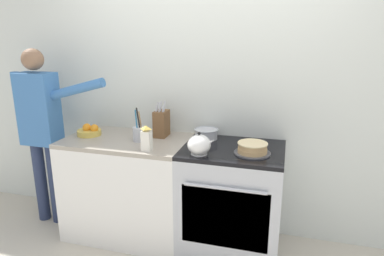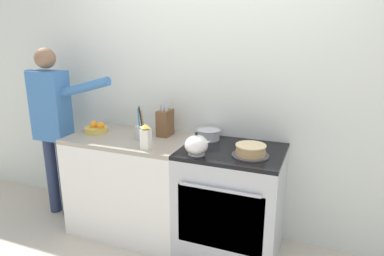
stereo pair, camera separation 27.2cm
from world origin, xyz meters
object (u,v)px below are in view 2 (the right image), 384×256
(person_baker, at_px, (53,119))
(knife_block, at_px, (165,122))
(milk_carton, at_px, (146,137))
(utensil_crock, at_px, (141,132))
(mixing_bowl, at_px, (208,134))
(fruit_bowl, at_px, (96,128))
(layer_cake, at_px, (251,151))
(tea_kettle, at_px, (197,145))
(stove_range, at_px, (231,202))

(person_baker, bearing_deg, knife_block, 4.26)
(knife_block, height_order, milk_carton, knife_block)
(milk_carton, bearing_deg, utensil_crock, 127.55)
(mixing_bowl, xyz_separation_m, knife_block, (-0.39, -0.03, 0.07))
(fruit_bowl, bearing_deg, layer_cake, -3.73)
(tea_kettle, bearing_deg, fruit_bowl, 168.63)
(utensil_crock, bearing_deg, person_baker, 179.41)
(mixing_bowl, height_order, utensil_crock, utensil_crock)
(mixing_bowl, bearing_deg, layer_cake, -32.49)
(stove_range, xyz_separation_m, knife_block, (-0.66, 0.16, 0.57))
(fruit_bowl, height_order, person_baker, person_baker)
(layer_cake, bearing_deg, utensil_crock, 176.75)
(stove_range, xyz_separation_m, milk_carton, (-0.64, -0.24, 0.55))
(fruit_bowl, relative_size, milk_carton, 1.03)
(milk_carton, bearing_deg, layer_cake, 10.77)
(mixing_bowl, relative_size, knife_block, 0.65)
(layer_cake, distance_m, utensil_crock, 0.96)
(mixing_bowl, bearing_deg, tea_kettle, -83.82)
(stove_range, height_order, tea_kettle, tea_kettle)
(knife_block, distance_m, fruit_bowl, 0.65)
(stove_range, xyz_separation_m, tea_kettle, (-0.22, -0.20, 0.53))
(fruit_bowl, distance_m, milk_carton, 0.70)
(tea_kettle, distance_m, fruit_bowl, 1.09)
(layer_cake, distance_m, milk_carton, 0.81)
(stove_range, bearing_deg, utensil_crock, -177.85)
(person_baker, bearing_deg, fruit_bowl, -1.10)
(mixing_bowl, bearing_deg, utensil_crock, -157.65)
(utensil_crock, bearing_deg, layer_cake, -3.25)
(layer_cake, distance_m, fruit_bowl, 1.45)
(layer_cake, xyz_separation_m, person_baker, (-1.93, 0.06, 0.05))
(stove_range, bearing_deg, fruit_bowl, 179.52)
(layer_cake, relative_size, fruit_bowl, 1.33)
(mixing_bowl, height_order, person_baker, person_baker)
(layer_cake, bearing_deg, mixing_bowl, 147.51)
(fruit_bowl, bearing_deg, milk_carton, -20.59)
(utensil_crock, bearing_deg, tea_kettle, -16.98)
(stove_range, distance_m, knife_block, 0.89)
(fruit_bowl, bearing_deg, utensil_crock, -4.67)
(fruit_bowl, xyz_separation_m, milk_carton, (0.65, -0.25, 0.06))
(layer_cake, height_order, mixing_bowl, mixing_bowl)
(layer_cake, height_order, knife_block, knife_block)
(utensil_crock, height_order, fruit_bowl, utensil_crock)
(tea_kettle, height_order, fruit_bowl, tea_kettle)
(utensil_crock, distance_m, milk_carton, 0.26)
(stove_range, bearing_deg, milk_carton, -159.71)
(tea_kettle, relative_size, mixing_bowl, 1.04)
(stove_range, xyz_separation_m, person_baker, (-1.77, -0.02, 0.54))
(layer_cake, height_order, utensil_crock, utensil_crock)
(knife_block, bearing_deg, person_baker, -170.96)
(stove_range, relative_size, tea_kettle, 4.16)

